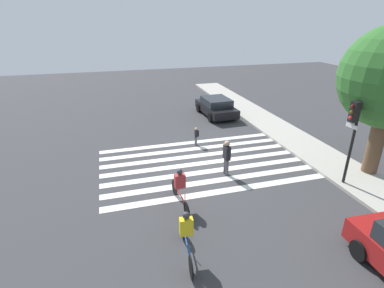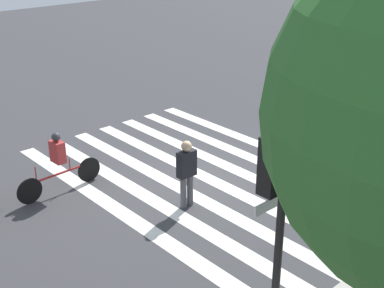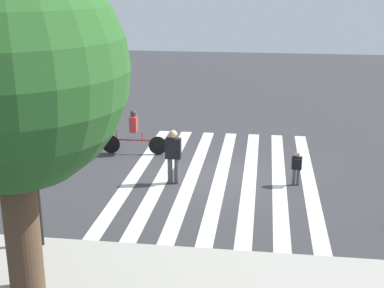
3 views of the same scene
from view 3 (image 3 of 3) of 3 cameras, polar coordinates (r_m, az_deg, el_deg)
ground_plane at (r=17.09m, az=3.08°, el=-3.52°), size 60.00×60.00×0.00m
sidewalk_curb at (r=11.46m, az=0.33°, el=-14.26°), size 36.00×2.50×0.14m
crosswalk_stripes at (r=17.09m, az=3.08°, el=-3.51°), size 5.94×10.00×0.01m
traffic_light at (r=12.27m, az=-16.46°, el=1.11°), size 0.60×0.50×3.99m
street_tree at (r=9.89m, az=-19.23°, el=7.13°), size 4.34×4.34×6.70m
pedestrian_adult_blue_shirt at (r=16.24m, az=-2.01°, el=-1.03°), size 0.48×0.25×1.70m
pedestrian_adult_yellow_jacket at (r=16.48m, az=11.13°, el=-2.30°), size 0.32×0.28×1.08m
cyclist_far_lane at (r=19.15m, az=-6.23°, el=1.43°), size 2.38×0.41×1.61m
cyclist_near_curb at (r=20.37m, az=-13.21°, el=2.04°), size 2.33×0.42×1.63m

